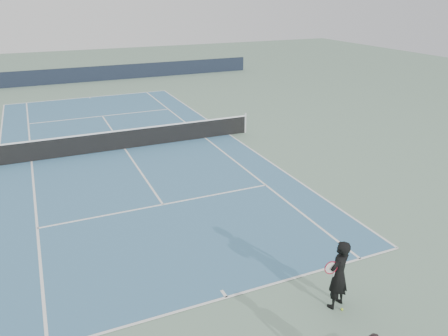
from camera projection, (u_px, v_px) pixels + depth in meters
name	position (u px, v px, depth m)	size (l,w,h in m)	color
ground	(125.00, 149.00, 20.77)	(80.00, 80.00, 0.00)	gray
court_surface	(125.00, 149.00, 20.77)	(10.97, 23.77, 0.01)	teal
tennis_net	(124.00, 139.00, 20.58)	(12.90, 0.10, 1.07)	silver
windscreen_far	(78.00, 75.00, 35.71)	(30.00, 0.25, 1.20)	black
tennis_player	(338.00, 274.00, 10.11)	(0.84, 0.67, 1.76)	black
tennis_ball	(342.00, 309.00, 10.26)	(0.06, 0.06, 0.06)	#C4E82F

